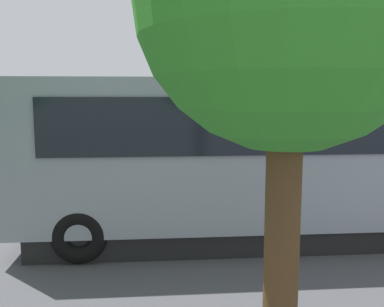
{
  "coord_description": "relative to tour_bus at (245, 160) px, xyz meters",
  "views": [
    {
      "loc": [
        -0.02,
        14.07,
        2.94
      ],
      "look_at": [
        -0.58,
        0.54,
        1.1
      ],
      "focal_mm": 40.17,
      "sensor_mm": 36.0,
      "label": 1
    }
  ],
  "objects": [
    {
      "name": "bay_line_a",
      "position": [
        -5.3,
        -6.6,
        -1.64
      ],
      "size": [
        0.24,
        3.52,
        0.01
      ],
      "color": "white",
      "rests_on": "ground_plane"
    },
    {
      "name": "bay_line_c",
      "position": [
        0.55,
        -6.6,
        -1.64
      ],
      "size": [
        0.26,
        3.88,
        0.01
      ],
      "color": "white",
      "rests_on": "ground_plane"
    },
    {
      "name": "spectator_right",
      "position": [
        1.17,
        -2.48,
        -0.63
      ],
      "size": [
        0.57,
        0.31,
        1.71
      ],
      "color": "black",
      "rests_on": "ground_plane"
    },
    {
      "name": "spectator_centre",
      "position": [
        -0.03,
        -2.66,
        -0.64
      ],
      "size": [
        0.58,
        0.35,
        1.68
      ],
      "color": "black",
      "rests_on": "ground_plane"
    },
    {
      "name": "stunt_motorcycle",
      "position": [
        3.78,
        -8.15,
        -1.03
      ],
      "size": [
        2.03,
        0.69,
        1.23
      ],
      "color": "black",
      "rests_on": "ground_plane"
    },
    {
      "name": "bay_line_b",
      "position": [
        -2.37,
        -6.6,
        -1.64
      ],
      "size": [
        0.28,
        4.32,
        0.01
      ],
      "color": "white",
      "rests_on": "ground_plane"
    },
    {
      "name": "bay_line_e",
      "position": [
        6.4,
        -6.6,
        -1.64
      ],
      "size": [
        0.3,
        4.89,
        0.01
      ],
      "color": "white",
      "rests_on": "ground_plane"
    },
    {
      "name": "ground_plane",
      "position": [
        1.46,
        -5.48,
        -1.64
      ],
      "size": [
        80.0,
        80.0,
        0.0
      ],
      "primitive_type": "plane",
      "color": "#4C4C51"
    },
    {
      "name": "spectator_left",
      "position": [
        -0.87,
        -2.48,
        -0.66
      ],
      "size": [
        0.58,
        0.37,
        1.67
      ],
      "color": "black",
      "rests_on": "ground_plane"
    },
    {
      "name": "tour_bus",
      "position": [
        0.0,
        0.0,
        0.0
      ],
      "size": [
        9.18,
        2.91,
        3.25
      ],
      "color": "#8C939E",
      "rests_on": "ground_plane"
    },
    {
      "name": "bay_line_d",
      "position": [
        3.48,
        -6.6,
        -1.64
      ],
      "size": [
        0.3,
        4.82,
        0.01
      ],
      "color": "white",
      "rests_on": "ground_plane"
    },
    {
      "name": "spectator_far_left",
      "position": [
        -2.1,
        -2.64,
        -0.65
      ],
      "size": [
        0.57,
        0.38,
        1.68
      ],
      "color": "#473823",
      "rests_on": "ground_plane"
    }
  ]
}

